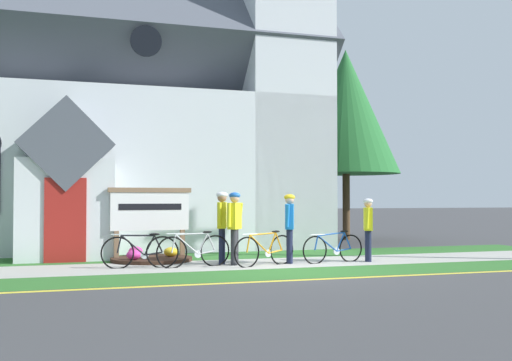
# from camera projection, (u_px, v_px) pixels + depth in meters

# --- Properties ---
(ground) EXTENTS (140.00, 140.00, 0.00)m
(ground) POSITION_uv_depth(u_px,v_px,m) (242.00, 255.00, 17.13)
(ground) COLOR #3D3D3F
(sidewalk_slab) EXTENTS (32.00, 2.23, 0.01)m
(sidewalk_slab) POSITION_uv_depth(u_px,v_px,m) (163.00, 267.00, 14.00)
(sidewalk_slab) COLOR #A8A59E
(sidewalk_slab) RESTS_ON ground
(grass_verge) EXTENTS (32.00, 1.77, 0.01)m
(grass_verge) POSITION_uv_depth(u_px,v_px,m) (178.00, 278.00, 12.09)
(grass_verge) COLOR #2D6628
(grass_verge) RESTS_ON ground
(church_lawn) EXTENTS (24.00, 2.19, 0.01)m
(church_lawn) POSITION_uv_depth(u_px,v_px,m) (150.00, 258.00, 16.11)
(church_lawn) COLOR #2D6628
(church_lawn) RESTS_ON ground
(curb_paint_stripe) EXTENTS (28.00, 0.16, 0.01)m
(curb_paint_stripe) POSITION_uv_depth(u_px,v_px,m) (188.00, 285.00, 11.11)
(curb_paint_stripe) COLOR yellow
(curb_paint_stripe) RESTS_ON ground
(church_building) EXTENTS (12.46, 10.21, 13.80)m
(church_building) POSITION_uv_depth(u_px,v_px,m) (144.00, 110.00, 21.10)
(church_building) COLOR silver
(church_building) RESTS_ON ground
(church_sign) EXTENTS (2.15, 0.26, 1.86)m
(church_sign) POSITION_uv_depth(u_px,v_px,m) (150.00, 212.00, 15.62)
(church_sign) COLOR #7F6047
(church_sign) RESTS_ON ground
(flower_bed) EXTENTS (2.04, 2.04, 0.34)m
(flower_bed) POSITION_uv_depth(u_px,v_px,m) (151.00, 258.00, 15.29)
(flower_bed) COLOR #382319
(flower_bed) RESTS_ON ground
(bicycle_green) EXTENTS (1.68, 0.67, 0.84)m
(bicycle_green) POSITION_uv_depth(u_px,v_px,m) (265.00, 250.00, 14.23)
(bicycle_green) COLOR black
(bicycle_green) RESTS_ON ground
(bicycle_silver) EXTENTS (1.75, 0.37, 0.81)m
(bicycle_silver) POSITION_uv_depth(u_px,v_px,m) (333.00, 248.00, 14.93)
(bicycle_silver) COLOR black
(bicycle_silver) RESTS_ON ground
(bicycle_black) EXTENTS (1.79, 0.35, 0.85)m
(bicycle_black) POSITION_uv_depth(u_px,v_px,m) (194.00, 250.00, 13.98)
(bicycle_black) COLOR black
(bicycle_black) RESTS_ON ground
(bicycle_orange) EXTENTS (1.74, 0.23, 0.81)m
(bicycle_orange) POSITION_uv_depth(u_px,v_px,m) (140.00, 251.00, 13.75)
(bicycle_orange) COLOR black
(bicycle_orange) RESTS_ON ground
(cyclist_in_red_jersey) EXTENTS (0.38, 0.68, 1.69)m
(cyclist_in_red_jersey) POSITION_uv_depth(u_px,v_px,m) (290.00, 223.00, 14.79)
(cyclist_in_red_jersey) COLOR #191E38
(cyclist_in_red_jersey) RESTS_ON ground
(cyclist_in_green_jersey) EXTENTS (0.35, 0.65, 1.75)m
(cyclist_in_green_jersey) POSITION_uv_depth(u_px,v_px,m) (222.00, 221.00, 14.66)
(cyclist_in_green_jersey) COLOR #191E38
(cyclist_in_green_jersey) RESTS_ON ground
(cyclist_in_yellow_jersey) EXTENTS (0.38, 0.65, 1.59)m
(cyclist_in_yellow_jersey) POSITION_uv_depth(u_px,v_px,m) (368.00, 225.00, 15.18)
(cyclist_in_yellow_jersey) COLOR #191E38
(cyclist_in_yellow_jersey) RESTS_ON ground
(cyclist_in_white_jersey) EXTENTS (0.49, 0.62, 1.73)m
(cyclist_in_white_jersey) POSITION_uv_depth(u_px,v_px,m) (235.00, 222.00, 14.41)
(cyclist_in_white_jersey) COLOR #2D2D33
(cyclist_in_white_jersey) RESTS_ON ground
(roadside_conifer) EXTENTS (4.12, 4.12, 7.35)m
(roadside_conifer) POSITION_uv_depth(u_px,v_px,m) (346.00, 112.00, 23.44)
(roadside_conifer) COLOR #4C3823
(roadside_conifer) RESTS_ON ground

